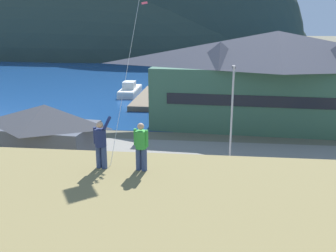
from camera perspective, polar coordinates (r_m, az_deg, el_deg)
ground_plane at (r=21.63m, az=-3.79°, el=-14.66°), size 600.00×600.00×0.00m
parking_lot_pad at (r=25.99m, az=-1.86°, el=-9.05°), size 40.00×20.00×0.10m
bay_water at (r=79.19m, az=3.84°, el=7.72°), size 360.00×84.00×0.03m
far_hill_west_ridge at (r=138.95m, az=-9.94°, el=10.93°), size 144.56×67.17×57.37m
far_hill_east_peak at (r=130.53m, az=1.42°, el=10.87°), size 84.05×48.86×85.79m
harbor_lodge at (r=40.64m, az=16.04°, el=7.15°), size 27.26×10.44×10.05m
storage_shed_near_lot at (r=28.85m, az=-18.01°, el=-1.70°), size 7.87×5.59×5.17m
wharf_dock at (r=54.24m, az=-2.87°, el=4.42°), size 3.20×15.53×0.70m
moored_boat_wharfside at (r=58.09m, az=-5.85°, el=5.48°), size 2.60×7.75×2.16m
parked_car_back_row_right at (r=22.25m, az=-5.05°, el=-10.67°), size 4.34×2.35×1.82m
parked_car_back_row_left at (r=22.80m, az=18.71°, el=-10.81°), size 4.29×2.23×1.82m
parking_light_pole at (r=29.69m, az=9.79°, el=2.81°), size 0.24×0.78×7.56m
person_kite_flyer at (r=13.49m, az=-10.26°, el=-2.55°), size 0.60×0.62×1.86m
person_companion at (r=13.11m, az=-4.15°, el=-2.95°), size 0.54×0.40×1.74m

